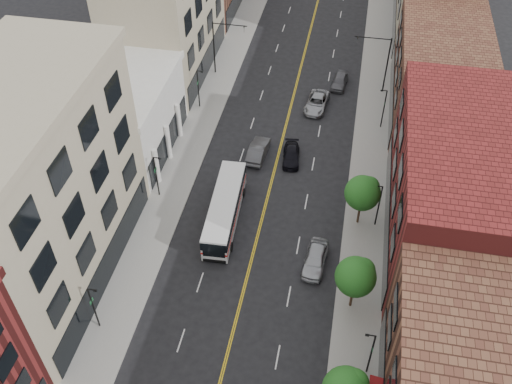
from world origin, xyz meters
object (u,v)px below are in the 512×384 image
Objects in this scene: city_bus at (225,208)px; car_lane_behind at (258,150)px; car_lane_b at (317,102)px; car_lane_c at (340,81)px; car_parked_far at (315,259)px; car_lane_a at (291,155)px.

car_lane_behind is (1.32, 10.29, -0.85)m from city_bus.
car_lane_b is 5.89m from car_lane_c.
car_lane_behind is at bearing -111.04° from car_lane_b.
car_parked_far is 16.31m from car_lane_behind.
city_bus is 2.11× the size of car_lane_b.
car_parked_far reaches higher than car_lane_behind.
car_lane_c is (3.97, 15.85, 0.11)m from car_lane_a.
car_lane_b is at bearing 74.60° from car_lane_a.
car_lane_a is at bearing 111.16° from car_parked_far.
car_parked_far is 30.11m from car_lane_c.
car_lane_b reaches higher than car_lane_a.
city_bus is 10.41m from car_lane_behind.
car_lane_behind is at bearing 79.79° from city_bus.
car_lane_b is (5.31, 10.49, -0.08)m from car_lane_behind.
city_bus reaches higher than car_lane_c.
car_lane_a is (3.69, 0.05, -0.18)m from car_lane_behind.
city_bus is at bearing 86.09° from car_lane_behind.
city_bus is 2.55× the size of car_lane_a.
car_lane_b is at bearing 100.57° from car_parked_far.
car_lane_c is at bearing 69.36° from car_lane_a.
car_lane_a is at bearing -92.99° from car_lane_b.
car_lane_b is (-2.68, 24.71, -0.08)m from car_parked_far.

